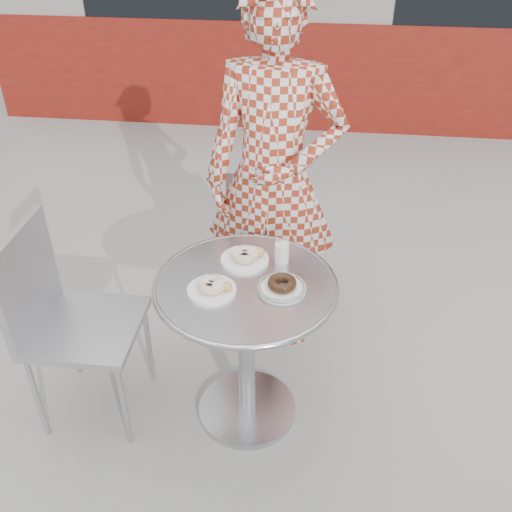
# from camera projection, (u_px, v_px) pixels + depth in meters

# --- Properties ---
(ground) EXTENTS (60.00, 60.00, 0.00)m
(ground) POSITION_uv_depth(u_px,v_px,m) (248.00, 416.00, 2.70)
(ground) COLOR #A29F9A
(ground) RESTS_ON ground
(bistro_table) EXTENTS (0.76, 0.76, 0.76)m
(bistro_table) POSITION_uv_depth(u_px,v_px,m) (246.00, 318.00, 2.40)
(bistro_table) COLOR silver
(bistro_table) RESTS_ON ground
(chair_far) EXTENTS (0.45, 0.45, 0.87)m
(chair_far) POSITION_uv_depth(u_px,v_px,m) (266.00, 253.00, 3.36)
(chair_far) COLOR #A6A9AE
(chair_far) RESTS_ON ground
(chair_left) EXTENTS (0.46, 0.46, 0.96)m
(chair_left) POSITION_uv_depth(u_px,v_px,m) (91.00, 359.00, 2.59)
(chair_left) COLOR #A6A9AE
(chair_left) RESTS_ON ground
(seated_person) EXTENTS (0.71, 0.50, 1.83)m
(seated_person) POSITION_uv_depth(u_px,v_px,m) (274.00, 180.00, 2.71)
(seated_person) COLOR maroon
(seated_person) RESTS_ON ground
(plate_far) EXTENTS (0.20, 0.20, 0.05)m
(plate_far) POSITION_uv_depth(u_px,v_px,m) (246.00, 257.00, 2.41)
(plate_far) COLOR white
(plate_far) RESTS_ON bistro_table
(plate_near) EXTENTS (0.19, 0.19, 0.05)m
(plate_near) POSITION_uv_depth(u_px,v_px,m) (212.00, 287.00, 2.24)
(plate_near) COLOR white
(plate_near) RESTS_ON bistro_table
(plate_checker) EXTENTS (0.20, 0.20, 0.05)m
(plate_checker) POSITION_uv_depth(u_px,v_px,m) (282.00, 286.00, 2.25)
(plate_checker) COLOR white
(plate_checker) RESTS_ON bistro_table
(milk_cup) EXTENTS (0.07, 0.07, 0.10)m
(milk_cup) POSITION_uv_depth(u_px,v_px,m) (282.00, 252.00, 2.39)
(milk_cup) COLOR white
(milk_cup) RESTS_ON bistro_table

